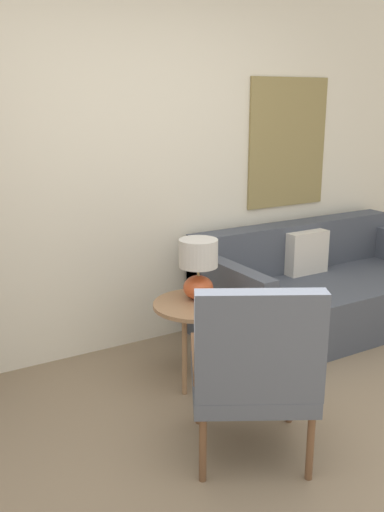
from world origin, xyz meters
The scene contains 6 objects.
ground_plane centered at (0.00, 0.00, 0.00)m, with size 14.00×14.00×0.00m, color #847056.
wall_back centered at (0.02, 2.03, 1.35)m, with size 6.40×0.08×2.70m.
armchair centered at (-0.06, 0.38, 0.53)m, with size 0.80×0.79×0.94m.
couch centered at (1.45, 1.54, 0.29)m, with size 1.93×0.94×0.79m.
side_table centered at (0.15, 1.23, 0.49)m, with size 0.56×0.56×0.54m.
table_lamp centered at (0.19, 1.29, 0.76)m, with size 0.24×0.24×0.39m.
Camera 1 is at (-1.58, -1.59, 1.76)m, focal length 40.00 mm.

